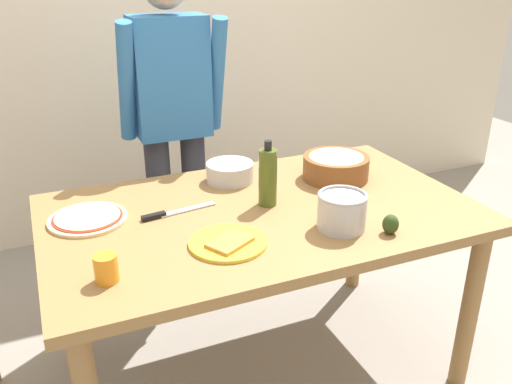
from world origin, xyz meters
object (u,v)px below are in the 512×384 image
mixing_bowl_steel (230,172)px  cup_orange (106,268)px  olive_oil_bottle (268,177)px  person_cook (173,117)px  dining_table (261,230)px  popcorn_bowl (336,165)px  steel_pot (342,211)px  plate_with_slice (228,243)px  avocado (391,224)px  chef_knife (170,213)px  pizza_raw_on_board (88,218)px

mixing_bowl_steel → cup_orange: size_ratio=2.35×
mixing_bowl_steel → olive_oil_bottle: bearing=-80.1°
olive_oil_bottle → person_cook: bearing=102.9°
mixing_bowl_steel → dining_table: bearing=-88.4°
dining_table → popcorn_bowl: size_ratio=5.71×
olive_oil_bottle → cup_orange: size_ratio=3.01×
mixing_bowl_steel → olive_oil_bottle: 0.29m
popcorn_bowl → steel_pot: size_ratio=1.61×
plate_with_slice → olive_oil_bottle: size_ratio=1.02×
dining_table → person_cook: (-0.13, 0.76, 0.27)m
avocado → popcorn_bowl: bearing=80.1°
mixing_bowl_steel → chef_knife: (-0.32, -0.22, -0.03)m
dining_table → avocado: avocado is taller
pizza_raw_on_board → mixing_bowl_steel: (0.60, 0.15, 0.03)m
pizza_raw_on_board → steel_pot: size_ratio=1.62×
pizza_raw_on_board → avocado: avocado is taller
chef_knife → avocado: (0.66, -0.44, 0.03)m
mixing_bowl_steel → olive_oil_bottle: olive_oil_bottle is taller
pizza_raw_on_board → cup_orange: cup_orange is taller
plate_with_slice → cup_orange: size_ratio=3.06×
plate_with_slice → chef_knife: bearing=111.6°
person_cook → mixing_bowl_steel: 0.48m
plate_with_slice → avocado: (0.54, -0.14, 0.03)m
plate_with_slice → popcorn_bowl: 0.73m
chef_knife → avocado: avocado is taller
popcorn_bowl → person_cook: bearing=132.2°
pizza_raw_on_board → avocado: bearing=-28.4°
mixing_bowl_steel → cup_orange: bearing=-136.1°
plate_with_slice → olive_oil_bottle: (0.25, 0.24, 0.11)m
chef_knife → avocado: 0.79m
person_cook → plate_with_slice: bearing=-95.0°
dining_table → steel_pot: bearing=-52.2°
person_cook → avocado: person_cook is taller
pizza_raw_on_board → steel_pot: (0.81, -0.41, 0.06)m
plate_with_slice → cup_orange: cup_orange is taller
cup_orange → mixing_bowl_steel: bearing=43.9°
person_cook → chef_knife: bearing=-106.8°
dining_table → avocado: size_ratio=22.86×
pizza_raw_on_board → plate_with_slice: (0.40, -0.37, -0.00)m
pizza_raw_on_board → chef_knife: 0.29m
olive_oil_bottle → avocado: (0.29, -0.38, -0.08)m
person_cook → mixing_bowl_steel: size_ratio=8.10×
avocado → olive_oil_bottle: bearing=127.0°
dining_table → plate_with_slice: bearing=-135.4°
plate_with_slice → mixing_bowl_steel: 0.56m
olive_oil_bottle → pizza_raw_on_board: bearing=168.9°
cup_orange → avocado: size_ratio=1.21×
popcorn_bowl → olive_oil_bottle: 0.40m
pizza_raw_on_board → chef_knife: (0.28, -0.07, -0.00)m
dining_table → person_cook: size_ratio=0.99×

